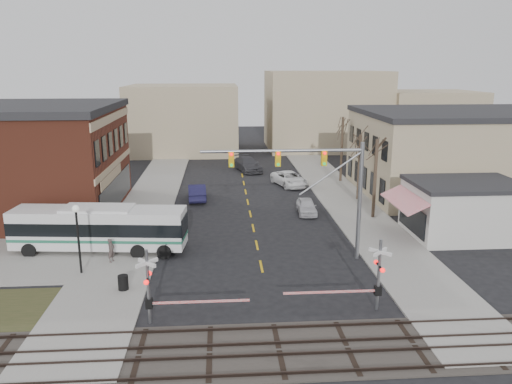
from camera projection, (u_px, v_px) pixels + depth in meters
ground at (264, 279)px, 30.79m from camera, size 160.00×160.00×0.00m
sidewalk_west at (151, 198)px, 49.45m from camera, size 5.00×60.00×0.12m
sidewalk_east at (340, 195)px, 50.77m from camera, size 5.00×60.00×0.12m
ballast_strip at (279, 350)px, 23.05m from camera, size 160.00×5.00×0.06m
rail_tracks at (279, 348)px, 23.02m from camera, size 160.00×3.91×0.14m
tan_building at (463, 152)px, 50.61m from camera, size 20.30×15.30×8.50m
awning_shop at (464, 209)px, 38.13m from camera, size 9.74×6.20×4.30m
tree_east_a at (375, 179)px, 42.26m from camera, size 0.28×0.28×6.75m
tree_east_b at (359, 167)px, 48.14m from camera, size 0.28×0.28×6.30m
tree_east_c at (342, 149)px, 55.77m from camera, size 0.28×0.28×7.20m
transit_bus at (99, 228)px, 34.98m from camera, size 12.28×3.85×3.11m
traffic_signal_mast at (318, 177)px, 32.52m from camera, size 10.61×0.30×8.00m
rr_crossing_west at (157, 287)px, 25.08m from camera, size 5.60×1.36×4.00m
rr_crossing_east at (371, 276)px, 26.48m from camera, size 5.60×1.36×4.00m
street_lamp at (77, 225)px, 30.67m from camera, size 0.44×0.44×4.43m
trash_bin at (123, 282)px, 29.00m from camera, size 0.60×0.60×0.86m
car_a at (306, 206)px, 44.29m from camera, size 1.78×4.04×1.35m
car_b at (197, 192)px, 48.90m from camera, size 2.01×4.89×1.58m
car_c at (289, 179)px, 54.62m from camera, size 4.03×6.00×1.53m
car_d at (248, 164)px, 62.24m from camera, size 3.83×6.27×1.70m
pedestrian_near at (111, 250)px, 33.02m from camera, size 0.58×0.69×1.62m
pedestrian_far at (114, 230)px, 36.89m from camera, size 1.07×1.08×1.76m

